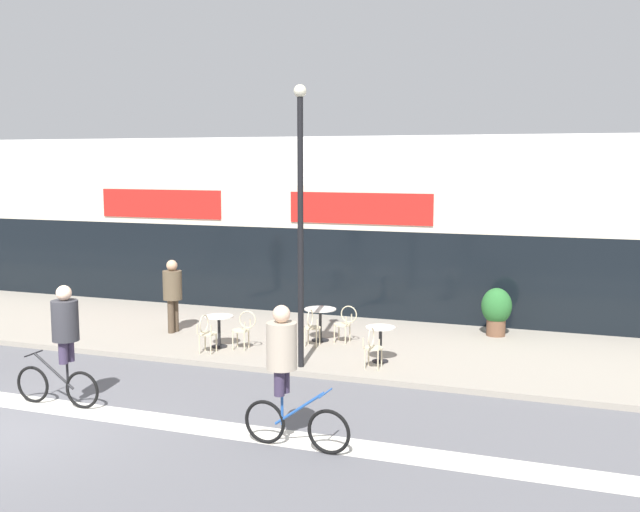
{
  "coord_description": "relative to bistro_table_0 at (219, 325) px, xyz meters",
  "views": [
    {
      "loc": [
        8.96,
        -9.36,
        4.43
      ],
      "look_at": [
        2.99,
        7.1,
        2.17
      ],
      "focal_mm": 42.0,
      "sensor_mm": 36.0,
      "label": 1
    }
  ],
  "objects": [
    {
      "name": "ground_plane",
      "position": [
        -1.01,
        -5.73,
        -0.64
      ],
      "size": [
        120.0,
        120.0,
        0.0
      ],
      "primitive_type": "plane",
      "color": "#5B5B60"
    },
    {
      "name": "sidewalk_slab",
      "position": [
        -1.01,
        1.52,
        -0.58
      ],
      "size": [
        40.0,
        5.5,
        0.12
      ],
      "primitive_type": "cube",
      "color": "gray",
      "rests_on": "ground"
    },
    {
      "name": "storefront_facade",
      "position": [
        -1.01,
        6.23,
        1.88
      ],
      "size": [
        40.0,
        4.06,
        5.06
      ],
      "color": "silver",
      "rests_on": "ground"
    },
    {
      "name": "bike_lane_stripe",
      "position": [
        -1.01,
        -4.48,
        -0.64
      ],
      "size": [
        36.0,
        0.7,
        0.01
      ],
      "primitive_type": "cube",
      "color": "silver",
      "rests_on": "ground"
    },
    {
      "name": "bistro_table_0",
      "position": [
        0.0,
        0.0,
        0.0
      ],
      "size": [
        0.66,
        0.66,
        0.73
      ],
      "color": "black",
      "rests_on": "sidewalk_slab"
    },
    {
      "name": "bistro_table_1",
      "position": [
        1.99,
        1.37,
        0.04
      ],
      "size": [
        0.76,
        0.76,
        0.78
      ],
      "color": "black",
      "rests_on": "sidewalk_slab"
    },
    {
      "name": "bistro_table_2",
      "position": [
        3.84,
        0.04,
        0.02
      ],
      "size": [
        0.64,
        0.64,
        0.77
      ],
      "color": "black",
      "rests_on": "sidewalk_slab"
    },
    {
      "name": "cafe_chair_0_near",
      "position": [
        0.0,
        -0.63,
        -0.0
      ],
      "size": [
        0.41,
        0.58,
        0.9
      ],
      "rotation": [
        0.0,
        0.0,
        1.6
      ],
      "color": "beige",
      "rests_on": "sidewalk_slab"
    },
    {
      "name": "cafe_chair_0_side",
      "position": [
        0.63,
        0.01,
        -0.0
      ],
      "size": [
        0.59,
        0.43,
        0.9
      ],
      "rotation": [
        0.0,
        0.0,
        3.22
      ],
      "color": "beige",
      "rests_on": "sidewalk_slab"
    },
    {
      "name": "cafe_chair_1_near",
      "position": [
        2.0,
        0.74,
        -0.0
      ],
      "size": [
        0.43,
        0.59,
        0.9
      ],
      "rotation": [
        0.0,
        0.0,
        1.64
      ],
      "color": "beige",
      "rests_on": "sidewalk_slab"
    },
    {
      "name": "cafe_chair_1_side",
      "position": [
        2.62,
        1.36,
        -0.0
      ],
      "size": [
        0.59,
        0.43,
        0.9
      ],
      "rotation": [
        0.0,
        0.0,
        3.07
      ],
      "color": "beige",
      "rests_on": "sidewalk_slab"
    },
    {
      "name": "cafe_chair_2_near",
      "position": [
        3.84,
        -0.59,
        -0.0
      ],
      "size": [
        0.4,
        0.57,
        0.9
      ],
      "rotation": [
        0.0,
        0.0,
        1.57
      ],
      "color": "beige",
      "rests_on": "sidewalk_slab"
    },
    {
      "name": "planter_pot",
      "position": [
        5.88,
        3.33,
        0.14
      ],
      "size": [
        0.74,
        0.74,
        1.19
      ],
      "color": "brown",
      "rests_on": "sidewalk_slab"
    },
    {
      "name": "lamp_post",
      "position": [
        2.38,
        -0.9,
        2.79
      ],
      "size": [
        0.26,
        0.26,
        5.8
      ],
      "color": "black",
      "rests_on": "sidewalk_slab"
    },
    {
      "name": "cyclist_0",
      "position": [
        -0.8,
        -4.4,
        0.68
      ],
      "size": [
        1.75,
        0.5,
        2.22
      ],
      "rotation": [
        0.0,
        0.0,
        3.17
      ],
      "color": "black",
      "rests_on": "ground"
    },
    {
      "name": "cyclist_2",
      "position": [
        3.65,
        -4.81,
        0.68
      ],
      "size": [
        1.79,
        0.53,
        2.24
      ],
      "rotation": [
        0.0,
        0.0,
        -0.06
      ],
      "color": "black",
      "rests_on": "ground"
    },
    {
      "name": "pedestrian_near_end",
      "position": [
        -1.78,
        0.94,
        0.57
      ],
      "size": [
        0.52,
        0.52,
        1.83
      ],
      "rotation": [
        0.0,
        0.0,
        3.04
      ],
      "color": "#4C3D2D",
      "rests_on": "sidewalk_slab"
    }
  ]
}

